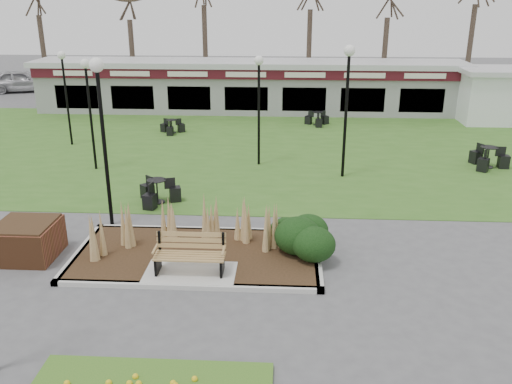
# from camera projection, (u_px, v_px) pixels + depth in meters

# --- Properties ---
(ground) EXTENTS (100.00, 100.00, 0.00)m
(ground) POSITION_uv_depth(u_px,v_px,m) (189.00, 280.00, 12.99)
(ground) COLOR #515154
(ground) RESTS_ON ground
(lawn) EXTENTS (34.00, 16.00, 0.02)m
(lawn) POSITION_uv_depth(u_px,v_px,m) (236.00, 147.00, 24.24)
(lawn) COLOR #34621F
(lawn) RESTS_ON ground
(planting_bed) EXTENTS (6.75, 3.40, 1.27)m
(planting_bed) POSITION_uv_depth(u_px,v_px,m) (246.00, 243.00, 14.06)
(planting_bed) COLOR black
(planting_bed) RESTS_ON ground
(park_bench) EXTENTS (1.70, 0.66, 0.93)m
(park_bench) POSITION_uv_depth(u_px,v_px,m) (190.00, 253.00, 13.02)
(park_bench) COLOR olive
(park_bench) RESTS_ON ground
(brick_planter) EXTENTS (1.50, 1.50, 0.95)m
(brick_planter) POSITION_uv_depth(u_px,v_px,m) (27.00, 240.00, 14.00)
(brick_planter) COLOR brown
(brick_planter) RESTS_ON ground
(food_pavilion) EXTENTS (24.60, 3.40, 2.90)m
(food_pavilion) POSITION_uv_depth(u_px,v_px,m) (248.00, 86.00, 31.20)
(food_pavilion) COLOR gray
(food_pavilion) RESTS_ON ground
(service_hut) EXTENTS (4.40, 3.40, 2.83)m
(service_hut) POSITION_uv_depth(u_px,v_px,m) (500.00, 95.00, 28.64)
(service_hut) COLOR white
(service_hut) RESTS_ON ground
(lamp_post_near_left) EXTENTS (0.40, 0.40, 4.86)m
(lamp_post_near_left) POSITION_uv_depth(u_px,v_px,m) (100.00, 106.00, 14.93)
(lamp_post_near_left) COLOR black
(lamp_post_near_left) RESTS_ON ground
(lamp_post_mid_left) EXTENTS (0.35, 0.35, 4.23)m
(lamp_post_mid_left) POSITION_uv_depth(u_px,v_px,m) (88.00, 90.00, 20.16)
(lamp_post_mid_left) COLOR black
(lamp_post_mid_left) RESTS_ON ground
(lamp_post_mid_right) EXTENTS (0.36, 0.36, 4.28)m
(lamp_post_mid_right) POSITION_uv_depth(u_px,v_px,m) (259.00, 87.00, 20.72)
(lamp_post_mid_right) COLOR black
(lamp_post_mid_right) RESTS_ON ground
(lamp_post_far_right) EXTENTS (0.40, 0.40, 4.81)m
(lamp_post_far_right) POSITION_uv_depth(u_px,v_px,m) (348.00, 83.00, 19.14)
(lamp_post_far_right) COLOR black
(lamp_post_far_right) RESTS_ON ground
(lamp_post_far_left) EXTENTS (0.34, 0.34, 4.16)m
(lamp_post_far_left) POSITION_uv_depth(u_px,v_px,m) (64.00, 78.00, 23.61)
(lamp_post_far_left) COLOR black
(lamp_post_far_left) RESTS_ON ground
(bistro_set_a) EXTENTS (1.45, 1.41, 0.79)m
(bistro_set_a) POSITION_uv_depth(u_px,v_px,m) (157.00, 195.00, 17.68)
(bistro_set_a) COLOR black
(bistro_set_a) RESTS_ON ground
(bistro_set_b) EXTENTS (1.30, 1.18, 0.69)m
(bistro_set_b) POSITION_uv_depth(u_px,v_px,m) (317.00, 121.00, 28.22)
(bistro_set_b) COLOR black
(bistro_set_b) RESTS_ON ground
(bistro_set_c) EXTENTS (1.25, 1.09, 0.66)m
(bistro_set_c) POSITION_uv_depth(u_px,v_px,m) (172.00, 129.00, 26.60)
(bistro_set_c) COLOR black
(bistro_set_c) RESTS_ON ground
(bistro_set_d) EXTENTS (1.41, 1.57, 0.84)m
(bistro_set_d) POSITION_uv_depth(u_px,v_px,m) (487.00, 161.00, 21.27)
(bistro_set_d) COLOR black
(bistro_set_d) RESTS_ON ground
(car_silver) EXTENTS (4.92, 3.18, 1.56)m
(car_silver) POSITION_uv_depth(u_px,v_px,m) (21.00, 81.00, 37.77)
(car_silver) COLOR #B1B1B6
(car_silver) RESTS_ON ground
(car_black) EXTENTS (4.21, 1.47, 1.39)m
(car_black) POSITION_uv_depth(u_px,v_px,m) (101.00, 92.00, 33.95)
(car_black) COLOR black
(car_black) RESTS_ON ground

